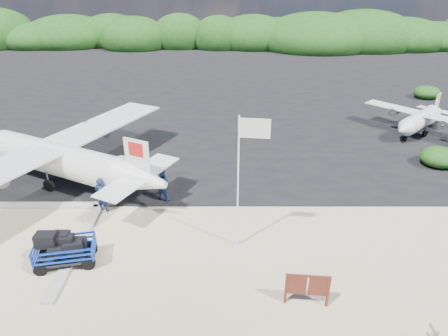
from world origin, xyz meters
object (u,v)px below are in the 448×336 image
Objects in this scene: crew_a at (102,195)px; aircraft_small at (102,87)px; flagpole at (237,245)px; baggage_cart at (68,264)px; aircraft_large at (339,118)px; signboard at (305,304)px; crew_b at (162,184)px.

aircraft_small is at bearing -59.09° from crew_a.
crew_a is at bearing 157.27° from flagpole.
baggage_cart is at bearing 59.54° from aircraft_small.
crew_a is 0.27× the size of aircraft_small.
aircraft_large is 25.07m from aircraft_small.
crew_a is at bearing 151.11° from signboard.
flagpole reaches higher than signboard.
flagpole is at bearing 130.31° from signboard.
signboard is at bearing 160.39° from crew_a.
flagpole reaches higher than aircraft_large.
crew_a is (0.44, 4.21, 0.97)m from baggage_cart.
aircraft_small reaches higher than signboard.
crew_a is at bearing 68.98° from aircraft_large.
signboard is (2.49, -3.64, 0.00)m from flagpole.
signboard is at bearing -55.63° from flagpole.
flagpole is at bearing 172.48° from crew_a.
flagpole reaches higher than baggage_cart.
aircraft_small is (-23.06, 9.82, 0.00)m from aircraft_large.
signboard is at bearing 74.51° from aircraft_small.
crew_a is 3.17m from crew_b.
signboard is 0.25× the size of aircraft_small.
flagpole is 30.73m from aircraft_small.
crew_b is 0.27× the size of aircraft_small.
aircraft_large reaches higher than crew_a.
crew_b reaches higher than signboard.
baggage_cart is 1.36× the size of crew_a.
flagpole is 0.37× the size of aircraft_large.
aircraft_small is at bearing 116.67° from flagpole.
baggage_cart is 1.52× the size of signboard.
flagpole is at bearing 73.55° from aircraft_small.
aircraft_large reaches higher than signboard.
baggage_cart is at bearing 99.31° from crew_a.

